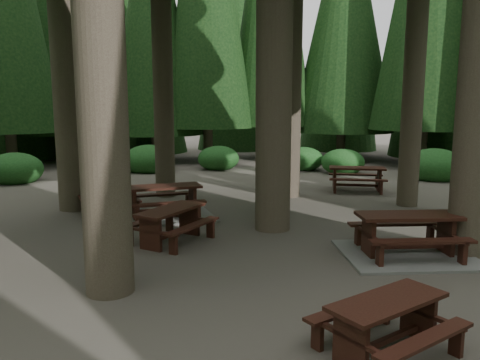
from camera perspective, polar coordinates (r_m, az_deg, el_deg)
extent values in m
plane|color=#49423B|center=(11.04, 0.22, -6.45)|extent=(80.00, 80.00, 0.00)
cube|color=gray|center=(9.95, 19.61, -8.56)|extent=(2.78, 2.41, 0.05)
cube|color=#351410|center=(9.75, 19.85, -4.12)|extent=(2.05, 1.04, 0.07)
cube|color=#351410|center=(10.41, 18.35, -5.08)|extent=(1.97, 0.56, 0.05)
cube|color=#351410|center=(9.26, 21.34, -6.98)|extent=(1.97, 0.56, 0.05)
cube|color=#351410|center=(9.58, 15.38, -6.76)|extent=(0.17, 0.60, 0.78)
cube|color=#351410|center=(9.56, 15.40, -6.38)|extent=(0.32, 1.57, 0.07)
cube|color=#351410|center=(10.18, 23.80, -6.27)|extent=(0.17, 0.60, 0.78)
cube|color=#351410|center=(10.17, 23.82, -5.92)|extent=(0.32, 1.57, 0.07)
cube|color=#351410|center=(9.91, 19.66, -7.62)|extent=(1.63, 0.33, 0.09)
cube|color=#351410|center=(13.28, -15.84, -0.82)|extent=(1.08, 1.92, 0.06)
cube|color=#351410|center=(13.26, -18.37, -2.28)|extent=(0.64, 1.82, 0.05)
cube|color=#351410|center=(13.43, -13.25, -1.92)|extent=(0.64, 1.82, 0.05)
cube|color=#351410|center=(12.65, -15.26, -3.09)|extent=(0.56, 0.20, 0.72)
cube|color=#351410|center=(12.63, -15.27, -2.82)|extent=(1.44, 0.40, 0.06)
cube|color=#351410|center=(14.05, -16.23, -1.94)|extent=(0.56, 0.20, 0.72)
cube|color=#351410|center=(14.04, -16.24, -1.70)|extent=(1.44, 0.40, 0.06)
cube|color=#351410|center=(13.38, -15.74, -3.24)|extent=(0.41, 1.49, 0.08)
cube|color=gray|center=(12.74, -9.23, -4.34)|extent=(2.73, 2.35, 0.05)
cube|color=#351410|center=(12.59, -9.32, -0.82)|extent=(2.04, 0.99, 0.07)
cube|color=#351410|center=(13.28, -9.74, -1.76)|extent=(1.98, 0.50, 0.05)
cube|color=#351410|center=(12.01, -8.77, -2.87)|extent=(1.98, 0.50, 0.05)
cube|color=#351410|center=(12.57, -12.81, -2.92)|extent=(0.16, 0.61, 0.79)
cube|color=#351410|center=(12.55, -12.82, -2.63)|extent=(0.27, 1.58, 0.07)
cube|color=#351410|center=(12.81, -5.80, -2.52)|extent=(0.16, 0.61, 0.79)
cube|color=#351410|center=(12.80, -5.80, -2.23)|extent=(0.27, 1.58, 0.07)
cube|color=#351410|center=(12.71, -9.25, -3.59)|extent=(1.64, 0.28, 0.09)
cube|color=#351410|center=(16.87, 14.08, 1.42)|extent=(2.05, 1.39, 0.06)
cube|color=#351410|center=(17.54, 13.89, 0.65)|extent=(1.87, 0.95, 0.05)
cube|color=#351410|center=(16.29, 14.21, 0.02)|extent=(1.87, 0.95, 0.05)
cube|color=#351410|center=(16.88, 11.45, 0.10)|extent=(0.29, 0.57, 0.76)
cube|color=#351410|center=(16.88, 11.46, 0.31)|extent=(0.64, 1.46, 0.06)
cube|color=#351410|center=(17.01, 16.60, -0.04)|extent=(0.29, 0.57, 0.76)
cube|color=#351410|center=(17.00, 16.61, 0.17)|extent=(0.64, 1.46, 0.06)
cube|color=#351410|center=(16.96, 14.01, -0.61)|extent=(1.51, 0.66, 0.08)
cube|color=#351410|center=(5.98, 17.59, -13.91)|extent=(1.68, 1.17, 0.05)
cube|color=#351410|center=(6.38, 13.65, -14.78)|extent=(1.53, 0.81, 0.04)
cube|color=#351410|center=(5.82, 21.71, -17.63)|extent=(1.53, 0.81, 0.04)
cube|color=#351410|center=(5.68, 13.33, -18.77)|extent=(0.25, 0.47, 0.63)
cube|color=#351410|center=(5.66, 13.35, -18.30)|extent=(0.55, 1.19, 0.05)
cube|color=#351410|center=(6.58, 20.90, -15.11)|extent=(0.25, 0.47, 0.63)
cube|color=#351410|center=(6.56, 20.93, -14.70)|extent=(0.55, 1.19, 0.05)
cube|color=#351410|center=(6.19, 17.36, -18.15)|extent=(1.23, 0.57, 0.07)
cube|color=#351410|center=(10.25, -8.45, -3.60)|extent=(1.64, 1.75, 0.06)
cube|color=#351410|center=(10.67, -10.89, -4.76)|extent=(1.31, 1.47, 0.05)
cube|color=#351410|center=(9.99, -5.77, -5.58)|extent=(1.31, 1.47, 0.05)
cube|color=#351410|center=(9.82, -10.86, -6.48)|extent=(0.45, 0.40, 0.69)
cube|color=#351410|center=(9.80, -10.87, -6.16)|extent=(1.10, 0.97, 0.06)
cube|color=#351410|center=(10.88, -6.19, -4.85)|extent=(0.45, 0.40, 0.69)
cube|color=#351410|center=(10.87, -6.20, -4.55)|extent=(1.10, 0.97, 0.06)
cube|color=#351410|center=(10.38, -8.38, -6.55)|extent=(1.00, 1.14, 0.08)
ellipsoid|color=#1E4F1B|center=(20.66, 22.61, 1.23)|extent=(2.42, 2.42, 1.49)
ellipsoid|color=#1E4F1B|center=(21.12, 12.41, 1.87)|extent=(1.90, 1.90, 1.17)
ellipsoid|color=#1E4F1B|center=(22.00, 7.75, 2.27)|extent=(1.84, 1.84, 1.13)
ellipsoid|color=#1E4F1B|center=(22.08, -2.65, 2.37)|extent=(1.95, 1.95, 1.20)
ellipsoid|color=#1E4F1B|center=(21.76, -11.07, 2.11)|extent=(2.31, 2.31, 1.42)
ellipsoid|color=#1E4F1B|center=(21.19, -16.88, 1.72)|extent=(1.93, 1.93, 1.19)
ellipsoid|color=#1E4F1B|center=(20.22, -25.78, 0.87)|extent=(2.15, 2.15, 1.32)
cone|color=black|center=(27.74, 12.71, 19.78)|extent=(5.73, 5.73, 13.48)
cone|color=black|center=(26.25, -10.62, 19.70)|extent=(5.17, 5.17, 12.91)
cone|color=black|center=(27.94, -21.90, 19.01)|extent=(5.82, 5.82, 13.26)
cone|color=black|center=(33.57, 12.29, 20.07)|extent=(5.26, 5.26, 19.02)
cone|color=black|center=(33.05, -0.51, 17.91)|extent=(5.34, 5.34, 16.14)
cone|color=black|center=(31.74, -12.96, 18.72)|extent=(6.57, 6.57, 16.86)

